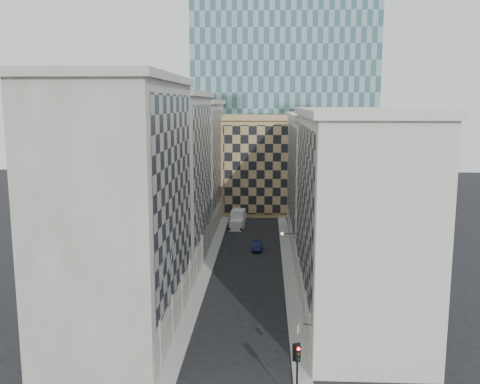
% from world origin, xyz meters
% --- Properties ---
extents(sidewalk_west, '(1.50, 100.00, 0.15)m').
position_xyz_m(sidewalk_west, '(-5.25, 30.00, 0.07)').
color(sidewalk_west, '#969690').
rests_on(sidewalk_west, ground).
extents(sidewalk_east, '(1.50, 100.00, 0.15)m').
position_xyz_m(sidewalk_east, '(5.25, 30.00, 0.07)').
color(sidewalk_east, '#969690').
rests_on(sidewalk_east, ground).
extents(bldg_left_a, '(10.80, 22.80, 23.70)m').
position_xyz_m(bldg_left_a, '(-10.88, 11.00, 11.82)').
color(bldg_left_a, gray).
rests_on(bldg_left_a, ground).
extents(bldg_left_b, '(10.80, 22.80, 22.70)m').
position_xyz_m(bldg_left_b, '(-10.88, 33.00, 11.32)').
color(bldg_left_b, gray).
rests_on(bldg_left_b, ground).
extents(bldg_left_c, '(10.80, 22.80, 21.70)m').
position_xyz_m(bldg_left_c, '(-10.88, 55.00, 10.83)').
color(bldg_left_c, gray).
rests_on(bldg_left_c, ground).
extents(bldg_right_a, '(10.80, 26.80, 20.70)m').
position_xyz_m(bldg_right_a, '(10.88, 15.00, 10.32)').
color(bldg_right_a, beige).
rests_on(bldg_right_a, ground).
extents(bldg_right_b, '(10.80, 28.80, 19.70)m').
position_xyz_m(bldg_right_b, '(10.89, 42.00, 9.85)').
color(bldg_right_b, beige).
rests_on(bldg_right_b, ground).
extents(tan_block, '(16.80, 14.80, 18.80)m').
position_xyz_m(tan_block, '(2.00, 67.90, 9.44)').
color(tan_block, tan).
rests_on(tan_block, ground).
extents(church_tower, '(7.20, 7.20, 51.50)m').
position_xyz_m(church_tower, '(0.00, 82.00, 26.95)').
color(church_tower, '#2B2721').
rests_on(church_tower, ground).
extents(flagpoles_left, '(0.10, 6.33, 2.33)m').
position_xyz_m(flagpoles_left, '(-5.90, 6.00, 8.00)').
color(flagpoles_left, gray).
rests_on(flagpoles_left, ground).
extents(bracket_lamp, '(1.98, 0.36, 0.36)m').
position_xyz_m(bracket_lamp, '(4.38, 24.00, 6.20)').
color(bracket_lamp, black).
rests_on(bracket_lamp, ground).
extents(traffic_light, '(0.57, 0.57, 4.67)m').
position_xyz_m(traffic_light, '(4.55, -1.85, 3.49)').
color(traffic_light, black).
rests_on(traffic_light, sidewalk_east).
extents(box_truck, '(2.63, 5.61, 2.99)m').
position_xyz_m(box_truck, '(-2.55, 52.85, 1.30)').
color(box_truck, silver).
rests_on(box_truck, ground).
extents(dark_car, '(1.45, 3.91, 1.28)m').
position_xyz_m(dark_car, '(1.07, 38.84, 0.64)').
color(dark_car, '#0F1537').
rests_on(dark_car, ground).
extents(shop_sign, '(1.17, 0.63, 0.72)m').
position_xyz_m(shop_sign, '(4.97, 3.00, 3.84)').
color(shop_sign, black).
rests_on(shop_sign, ground).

